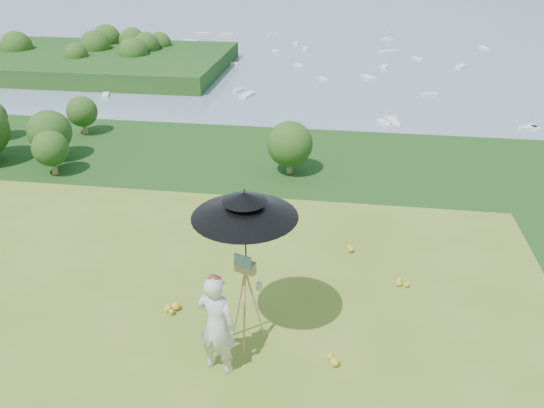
# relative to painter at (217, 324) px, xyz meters

# --- Properties ---
(forest_slope) EXTENTS (140.00, 56.00, 22.00)m
(forest_slope) POSITION_rel_painter_xyz_m (-1.89, 33.23, -29.76)
(forest_slope) COLOR #0F3811
(forest_slope) RESTS_ON bay_water
(shoreline_tier) EXTENTS (170.00, 28.00, 8.00)m
(shoreline_tier) POSITION_rel_painter_xyz_m (-1.89, 73.23, -36.76)
(shoreline_tier) COLOR #6F6759
(shoreline_tier) RESTS_ON bay_water
(bay_water) EXTENTS (700.00, 700.00, 0.00)m
(bay_water) POSITION_rel_painter_xyz_m (-1.89, 238.23, -34.76)
(bay_water) COLOR slate
(bay_water) RESTS_ON ground
(peninsula) EXTENTS (90.00, 60.00, 12.00)m
(peninsula) POSITION_rel_painter_xyz_m (-76.89, 153.23, -29.76)
(peninsula) COLOR #0F3811
(peninsula) RESTS_ON bay_water
(slope_trees) EXTENTS (110.00, 50.00, 6.00)m
(slope_trees) POSITION_rel_painter_xyz_m (-1.89, 33.23, -15.76)
(slope_trees) COLOR #224414
(slope_trees) RESTS_ON forest_slope
(harbor_town) EXTENTS (110.00, 22.00, 5.00)m
(harbor_town) POSITION_rel_painter_xyz_m (-1.89, 73.23, -30.26)
(harbor_town) COLOR silver
(harbor_town) RESTS_ON shoreline_tier
(moored_boats) EXTENTS (140.00, 140.00, 0.70)m
(moored_boats) POSITION_rel_painter_xyz_m (-14.39, 159.23, -34.41)
(moored_boats) COLOR white
(moored_boats) RESTS_ON bay_water
(painter) EXTENTS (0.64, 0.51, 1.52)m
(painter) POSITION_rel_painter_xyz_m (0.00, 0.00, 0.00)
(painter) COLOR beige
(painter) RESTS_ON ground
(field_easel) EXTENTS (0.74, 0.74, 1.55)m
(field_easel) POSITION_rel_painter_xyz_m (0.29, 0.54, 0.01)
(field_easel) COLOR #AB7247
(field_easel) RESTS_ON ground
(sun_umbrella) EXTENTS (1.61, 1.61, 1.21)m
(sun_umbrella) POSITION_rel_painter_xyz_m (0.30, 0.57, 1.11)
(sun_umbrella) COLOR black
(sun_umbrella) RESTS_ON field_easel
(painter_cap) EXTENTS (0.24, 0.27, 0.10)m
(painter_cap) POSITION_rel_painter_xyz_m (0.00, -0.00, 0.72)
(painter_cap) COLOR pink
(painter_cap) RESTS_ON painter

